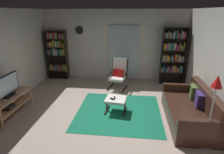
{
  "coord_description": "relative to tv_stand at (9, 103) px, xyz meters",
  "views": [
    {
      "loc": [
        0.72,
        -4.09,
        2.51
      ],
      "look_at": [
        0.16,
        0.83,
        0.77
      ],
      "focal_mm": 29.94,
      "sensor_mm": 36.0,
      "label": 1
    }
  ],
  "objects": [
    {
      "name": "ground_plane",
      "position": [
        2.32,
        0.2,
        -0.34
      ],
      "size": [
        7.02,
        7.02,
        0.0
      ],
      "primitive_type": "plane",
      "color": "#AD998B"
    },
    {
      "name": "wall_right",
      "position": [
        5.02,
        0.2,
        0.96
      ],
      "size": [
        0.06,
        6.0,
        2.6
      ],
      "primitive_type": "cube",
      "color": "silver",
      "rests_on": "ground"
    },
    {
      "name": "television",
      "position": [
        0.0,
        0.02,
        0.43
      ],
      "size": [
        0.2,
        0.89,
        0.54
      ],
      "color": "black",
      "rests_on": "tv_stand"
    },
    {
      "name": "area_rug",
      "position": [
        2.72,
        0.47,
        -0.34
      ],
      "size": [
        2.18,
        2.12,
        0.01
      ],
      "primitive_type": "cube",
      "color": "#176F4E",
      "rests_on": "ground"
    },
    {
      "name": "cell_phone",
      "position": [
        2.55,
        0.43,
        0.04
      ],
      "size": [
        0.14,
        0.15,
        0.01
      ],
      "primitive_type": "cube",
      "rotation": [
        0.0,
        0.0,
        0.71
      ],
      "color": "black",
      "rests_on": "ottoman"
    },
    {
      "name": "bookshelf_near_tv",
      "position": [
        0.16,
        2.9,
        0.69
      ],
      "size": [
        0.77,
        0.3,
        1.84
      ],
      "color": "black",
      "rests_on": "ground"
    },
    {
      "name": "bookshelf_near_sofa",
      "position": [
        4.46,
        2.84,
        0.75
      ],
      "size": [
        0.83,
        0.3,
        2.03
      ],
      "color": "black",
      "rests_on": "ground"
    },
    {
      "name": "wall_back",
      "position": [
        2.32,
        3.1,
        0.96
      ],
      "size": [
        5.6,
        0.06,
        2.6
      ],
      "primitive_type": "cube",
      "color": "silver",
      "rests_on": "ground"
    },
    {
      "name": "floor_lamp_by_sofa",
      "position": [
        4.49,
        -0.73,
        0.86
      ],
      "size": [
        0.22,
        0.22,
        1.5
      ],
      "color": "#A5A5AD",
      "rests_on": "ground"
    },
    {
      "name": "wall_clock",
      "position": [
        1.04,
        3.03,
        1.51
      ],
      "size": [
        0.29,
        0.03,
        0.29
      ],
      "color": "silver"
    },
    {
      "name": "tv_remote",
      "position": [
        2.61,
        0.5,
        0.04
      ],
      "size": [
        0.06,
        0.15,
        0.02
      ],
      "primitive_type": "cube",
      "rotation": [
        0.0,
        0.0,
        0.12
      ],
      "color": "black",
      "rests_on": "ottoman"
    },
    {
      "name": "tv_stand",
      "position": [
        0.0,
        0.0,
        0.0
      ],
      "size": [
        0.5,
        1.35,
        0.52
      ],
      "color": "tan",
      "rests_on": "ground"
    },
    {
      "name": "leather_sofa",
      "position": [
        4.45,
        0.22,
        -0.05
      ],
      "size": [
        0.92,
        1.97,
        0.84
      ],
      "color": "#382118",
      "rests_on": "ground"
    },
    {
      "name": "lounge_armchair",
      "position": [
        2.58,
        2.15,
        0.19
      ],
      "size": [
        0.69,
        0.76,
        1.02
      ],
      "color": "black",
      "rests_on": "ground"
    },
    {
      "name": "ottoman",
      "position": [
        2.65,
        0.48,
        -0.03
      ],
      "size": [
        0.57,
        0.53,
        0.38
      ],
      "color": "white",
      "rests_on": "ground"
    },
    {
      "name": "glass_door_panel",
      "position": [
        2.7,
        3.04,
        0.71
      ],
      "size": [
        1.1,
        0.01,
        2.0
      ],
      "primitive_type": "cube",
      "color": "silver"
    }
  ]
}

